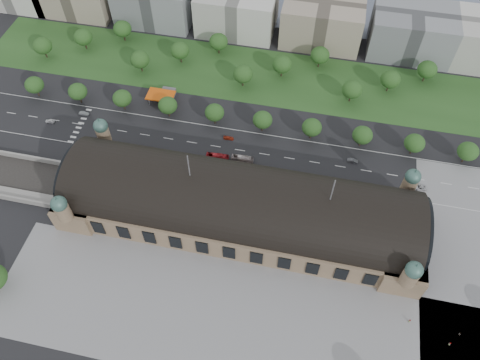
% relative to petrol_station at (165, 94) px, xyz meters
% --- Properties ---
extents(ground, '(900.00, 900.00, 0.00)m').
position_rel_petrol_station_xyz_m(ground, '(53.91, -65.28, -2.95)').
color(ground, black).
rests_on(ground, ground).
extents(station, '(150.00, 48.40, 44.30)m').
position_rel_petrol_station_xyz_m(station, '(53.91, -65.28, 7.33)').
color(station, '#8E7458').
rests_on(station, ground).
extents(track_cutting, '(70.00, 24.00, 3.10)m').
position_rel_petrol_station_xyz_m(track_cutting, '(-56.09, -67.49, -2.25)').
color(track_cutting, black).
rests_on(track_cutting, ground).
extents(plaza_south, '(190.00, 48.00, 0.12)m').
position_rel_petrol_station_xyz_m(plaza_south, '(63.91, -109.28, -2.95)').
color(plaza_south, gray).
rests_on(plaza_south, ground).
extents(road_slab, '(260.00, 26.00, 0.10)m').
position_rel_petrol_station_xyz_m(road_slab, '(33.91, -27.28, -2.95)').
color(road_slab, black).
rests_on(road_slab, ground).
extents(grass_belt, '(300.00, 45.00, 0.10)m').
position_rel_petrol_station_xyz_m(grass_belt, '(38.91, 27.72, -2.95)').
color(grass_belt, '#264C1E').
rests_on(grass_belt, ground).
extents(petrol_station, '(14.00, 13.00, 5.05)m').
position_rel_petrol_station_xyz_m(petrol_station, '(0.00, 0.00, 0.00)').
color(petrol_station, '#D8520C').
rests_on(petrol_station, ground).
extents(office_2, '(45.00, 32.00, 24.00)m').
position_rel_petrol_station_xyz_m(office_2, '(-26.09, 67.72, 9.05)').
color(office_2, gray).
rests_on(office_2, ground).
extents(office_3, '(45.00, 32.00, 24.00)m').
position_rel_petrol_station_xyz_m(office_3, '(23.91, 67.72, 9.05)').
color(office_3, silver).
rests_on(office_3, ground).
extents(office_4, '(45.00, 32.00, 24.00)m').
position_rel_petrol_station_xyz_m(office_4, '(73.91, 67.72, 9.05)').
color(office_4, tan).
rests_on(office_4, ground).
extents(office_5, '(45.00, 32.00, 24.00)m').
position_rel_petrol_station_xyz_m(office_5, '(123.91, 67.72, 9.05)').
color(office_5, gray).
rests_on(office_5, ground).
extents(tree_row_0, '(9.60, 9.60, 11.52)m').
position_rel_petrol_station_xyz_m(tree_row_0, '(-66.09, -12.28, 4.48)').
color(tree_row_0, '#2D2116').
rests_on(tree_row_0, ground).
extents(tree_row_1, '(9.60, 9.60, 11.52)m').
position_rel_petrol_station_xyz_m(tree_row_1, '(-42.09, -12.28, 4.48)').
color(tree_row_1, '#2D2116').
rests_on(tree_row_1, ground).
extents(tree_row_2, '(9.60, 9.60, 11.52)m').
position_rel_petrol_station_xyz_m(tree_row_2, '(-18.09, -12.28, 4.48)').
color(tree_row_2, '#2D2116').
rests_on(tree_row_2, ground).
extents(tree_row_3, '(9.60, 9.60, 11.52)m').
position_rel_petrol_station_xyz_m(tree_row_3, '(5.91, -12.28, 4.48)').
color(tree_row_3, '#2D2116').
rests_on(tree_row_3, ground).
extents(tree_row_4, '(9.60, 9.60, 11.52)m').
position_rel_petrol_station_xyz_m(tree_row_4, '(29.91, -12.28, 4.48)').
color(tree_row_4, '#2D2116').
rests_on(tree_row_4, ground).
extents(tree_row_5, '(9.60, 9.60, 11.52)m').
position_rel_petrol_station_xyz_m(tree_row_5, '(53.91, -12.28, 4.48)').
color(tree_row_5, '#2D2116').
rests_on(tree_row_5, ground).
extents(tree_row_6, '(9.60, 9.60, 11.52)m').
position_rel_petrol_station_xyz_m(tree_row_6, '(77.91, -12.28, 4.48)').
color(tree_row_6, '#2D2116').
rests_on(tree_row_6, ground).
extents(tree_row_7, '(9.60, 9.60, 11.52)m').
position_rel_petrol_station_xyz_m(tree_row_7, '(101.91, -12.28, 4.48)').
color(tree_row_7, '#2D2116').
rests_on(tree_row_7, ground).
extents(tree_row_8, '(9.60, 9.60, 11.52)m').
position_rel_petrol_station_xyz_m(tree_row_8, '(125.91, -12.28, 4.48)').
color(tree_row_8, '#2D2116').
rests_on(tree_row_8, ground).
extents(tree_row_9, '(9.60, 9.60, 11.52)m').
position_rel_petrol_station_xyz_m(tree_row_9, '(149.91, -12.28, 4.48)').
color(tree_row_9, '#2D2116').
rests_on(tree_row_9, ground).
extents(tree_belt_0, '(10.40, 10.40, 12.48)m').
position_rel_petrol_station_xyz_m(tree_belt_0, '(-76.09, 17.72, 5.10)').
color(tree_belt_0, '#2D2116').
rests_on(tree_belt_0, ground).
extents(tree_belt_1, '(10.40, 10.40, 12.48)m').
position_rel_petrol_station_xyz_m(tree_belt_1, '(-57.09, 29.72, 5.10)').
color(tree_belt_1, '#2D2116').
rests_on(tree_belt_1, ground).
extents(tree_belt_2, '(10.40, 10.40, 12.48)m').
position_rel_petrol_station_xyz_m(tree_belt_2, '(-38.09, 41.72, 5.10)').
color(tree_belt_2, '#2D2116').
rests_on(tree_belt_2, ground).
extents(tree_belt_3, '(10.40, 10.40, 12.48)m').
position_rel_petrol_station_xyz_m(tree_belt_3, '(-19.09, 17.72, 5.10)').
color(tree_belt_3, '#2D2116').
rests_on(tree_belt_3, ground).
extents(tree_belt_4, '(10.40, 10.40, 12.48)m').
position_rel_petrol_station_xyz_m(tree_belt_4, '(-0.09, 29.72, 5.10)').
color(tree_belt_4, '#2D2116').
rests_on(tree_belt_4, ground).
extents(tree_belt_5, '(10.40, 10.40, 12.48)m').
position_rel_petrol_station_xyz_m(tree_belt_5, '(18.91, 41.72, 5.10)').
color(tree_belt_5, '#2D2116').
rests_on(tree_belt_5, ground).
extents(tree_belt_6, '(10.40, 10.40, 12.48)m').
position_rel_petrol_station_xyz_m(tree_belt_6, '(37.91, 17.72, 5.10)').
color(tree_belt_6, '#2D2116').
rests_on(tree_belt_6, ground).
extents(tree_belt_7, '(10.40, 10.40, 12.48)m').
position_rel_petrol_station_xyz_m(tree_belt_7, '(56.91, 29.72, 5.10)').
color(tree_belt_7, '#2D2116').
rests_on(tree_belt_7, ground).
extents(tree_belt_8, '(10.40, 10.40, 12.48)m').
position_rel_petrol_station_xyz_m(tree_belt_8, '(75.91, 41.72, 5.10)').
color(tree_belt_8, '#2D2116').
rests_on(tree_belt_8, ground).
extents(tree_belt_9, '(10.40, 10.40, 12.48)m').
position_rel_petrol_station_xyz_m(tree_belt_9, '(94.91, 17.72, 5.10)').
color(tree_belt_9, '#2D2116').
rests_on(tree_belt_9, ground).
extents(tree_belt_10, '(10.40, 10.40, 12.48)m').
position_rel_petrol_station_xyz_m(tree_belt_10, '(113.91, 29.72, 5.10)').
color(tree_belt_10, '#2D2116').
rests_on(tree_belt_10, ground).
extents(tree_belt_11, '(10.40, 10.40, 12.48)m').
position_rel_petrol_station_xyz_m(tree_belt_11, '(132.91, 41.72, 5.10)').
color(tree_belt_11, '#2D2116').
rests_on(tree_belt_11, ground).
extents(traffic_car_0, '(4.92, 2.30, 1.63)m').
position_rel_petrol_station_xyz_m(traffic_car_0, '(-51.64, -29.03, -2.14)').
color(traffic_car_0, silver).
rests_on(traffic_car_0, ground).
extents(traffic_car_1, '(5.01, 1.87, 1.64)m').
position_rel_petrol_station_xyz_m(traffic_car_1, '(-37.05, -20.48, -2.13)').
color(traffic_car_1, '#94979C').
rests_on(traffic_car_1, ground).
extents(traffic_car_2, '(5.91, 2.85, 1.62)m').
position_rel_petrol_station_xyz_m(traffic_car_2, '(6.32, -36.29, -2.14)').
color(traffic_car_2, black).
rests_on(traffic_car_2, ground).
extents(traffic_car_3, '(5.10, 2.33, 1.45)m').
position_rel_petrol_station_xyz_m(traffic_car_3, '(38.97, -21.35, -2.23)').
color(traffic_car_3, maroon).
rests_on(traffic_car_3, ground).
extents(traffic_car_4, '(4.78, 2.01, 1.62)m').
position_rel_petrol_station_xyz_m(traffic_car_4, '(71.79, -35.90, -2.14)').
color(traffic_car_4, '#1B2B4C').
rests_on(traffic_car_4, ground).
extents(traffic_car_5, '(5.09, 2.03, 1.65)m').
position_rel_petrol_station_xyz_m(traffic_car_5, '(99.30, -23.23, -2.13)').
color(traffic_car_5, '#53555B').
rests_on(traffic_car_5, ground).
extents(traffic_car_6, '(6.13, 3.41, 1.62)m').
position_rel_petrol_station_xyz_m(traffic_car_6, '(129.81, -32.48, -2.14)').
color(traffic_car_6, '#BCBCBE').
rests_on(traffic_car_6, ground).
extents(parked_car_0, '(4.66, 3.17, 1.45)m').
position_rel_petrol_station_xyz_m(parked_car_0, '(-26.09, -43.16, -2.22)').
color(parked_car_0, black).
rests_on(parked_car_0, ground).
extents(parked_car_1, '(5.58, 4.19, 1.41)m').
position_rel_petrol_station_xyz_m(parked_car_1, '(-0.74, -41.50, -2.24)').
color(parked_car_1, maroon).
rests_on(parked_car_1, ground).
extents(parked_car_2, '(5.09, 3.48, 1.37)m').
position_rel_petrol_station_xyz_m(parked_car_2, '(-19.21, -40.28, -2.27)').
color(parked_car_2, '#171B42').
rests_on(parked_car_2, ground).
extents(parked_car_3, '(4.94, 3.89, 1.57)m').
position_rel_petrol_station_xyz_m(parked_car_3, '(20.09, -40.66, -2.16)').
color(parked_car_3, '#505356').
rests_on(parked_car_3, ground).
extents(parked_car_4, '(4.44, 3.87, 1.45)m').
position_rel_petrol_station_xyz_m(parked_car_4, '(5.80, -40.28, -2.22)').
color(parked_car_4, '#BABABC').
rests_on(parked_car_4, ground).
extents(parked_car_5, '(5.89, 5.31, 1.52)m').
position_rel_petrol_station_xyz_m(parked_car_5, '(19.93, -44.28, -2.19)').
color(parked_car_5, gray).
rests_on(parked_car_5, ground).
extents(parked_car_6, '(5.00, 4.09, 1.36)m').
position_rel_petrol_station_xyz_m(parked_car_6, '(22.74, -44.28, -2.27)').
color(parked_car_6, black).
rests_on(parked_car_6, ground).
extents(bus_west, '(10.90, 3.09, 3.00)m').
position_rel_petrol_station_xyz_m(bus_west, '(36.59, -34.68, -1.45)').
color(bus_west, '#B41C24').
rests_on(bus_west, ground).
extents(bus_mid, '(10.52, 2.81, 2.91)m').
position_rel_petrol_station_xyz_m(bus_mid, '(48.33, -33.28, -1.50)').
color(bus_mid, beige).
rests_on(bus_mid, ground).
extents(bus_east, '(10.81, 3.45, 2.96)m').
position_rel_petrol_station_xyz_m(bus_east, '(69.34, -38.28, -1.47)').
color(bus_east, '#B8B4AB').
rests_on(bus_east, ground).
extents(pedestrian_0, '(0.98, 0.59, 1.94)m').
position_rel_petrol_station_xyz_m(pedestrian_0, '(125.08, -96.35, -1.98)').
color(pedestrian_0, gray).
rests_on(pedestrian_0, ground).
extents(pedestrian_2, '(0.91, 1.07, 1.91)m').
position_rel_petrol_station_xyz_m(pedestrian_2, '(143.08, -97.49, -2.00)').
color(pedestrian_2, gray).
rests_on(pedestrian_2, ground).
extents(pedestrian_5, '(0.66, 0.97, 1.83)m').
position_rel_petrol_station_xyz_m(pedestrian_5, '(139.28, -101.92, -2.04)').
color(pedestrian_5, gray).
rests_on(pedestrian_5, ground).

